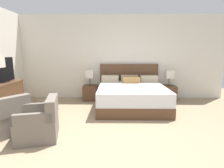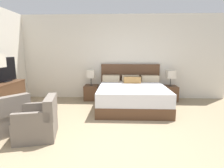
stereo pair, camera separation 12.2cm
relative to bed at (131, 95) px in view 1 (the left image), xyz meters
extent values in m
plane|color=#998466|center=(-0.50, -2.25, -0.34)|extent=(9.73, 9.73, 0.00)
cube|color=silver|center=(-0.50, 1.02, 1.05)|extent=(7.39, 0.06, 2.77)
cube|color=brown|center=(0.00, -0.08, -0.20)|extent=(1.86, 1.97, 0.28)
cube|color=silver|center=(0.00, -0.08, 0.11)|extent=(1.85, 1.95, 0.34)
cube|color=brown|center=(0.00, 0.93, 0.24)|extent=(1.94, 0.05, 1.17)
cube|color=#C6B28E|center=(-0.63, 0.73, 0.38)|extent=(0.55, 0.28, 0.20)
cube|color=#C6B28E|center=(0.00, 0.73, 0.38)|extent=(0.55, 0.28, 0.20)
cube|color=#C6B28E|center=(0.63, 0.73, 0.38)|extent=(0.55, 0.28, 0.20)
cube|color=#A87A42|center=(0.04, 0.46, 0.37)|extent=(0.52, 0.22, 0.18)
cube|color=brown|center=(-1.29, 0.70, -0.10)|extent=(0.44, 0.46, 0.48)
cube|color=#3C2718|center=(-1.29, 0.48, -0.05)|extent=(0.38, 0.01, 0.21)
cube|color=brown|center=(1.29, 0.70, -0.10)|extent=(0.44, 0.46, 0.48)
cube|color=#3C2718|center=(1.29, 0.48, -0.05)|extent=(0.38, 0.01, 0.21)
cylinder|color=#332D28|center=(-1.29, 0.70, 0.15)|extent=(0.11, 0.11, 0.02)
cylinder|color=#332D28|center=(-1.29, 0.70, 0.28)|extent=(0.02, 0.02, 0.23)
cube|color=beige|center=(-1.29, 0.70, 0.52)|extent=(0.24, 0.24, 0.26)
cylinder|color=#332D28|center=(1.29, 0.70, 0.15)|extent=(0.11, 0.11, 0.02)
cylinder|color=#332D28|center=(1.29, 0.70, 0.28)|extent=(0.02, 0.02, 0.23)
cube|color=beige|center=(1.29, 0.70, 0.52)|extent=(0.24, 0.24, 0.26)
cube|color=brown|center=(-3.32, -0.63, 0.06)|extent=(0.50, 1.11, 0.80)
cube|color=brown|center=(-3.32, -0.63, 0.45)|extent=(0.51, 1.14, 0.02)
cube|color=black|center=(-3.32, -0.54, 0.47)|extent=(0.18, 0.28, 0.02)
cube|color=black|center=(-3.32, -0.54, 0.78)|extent=(0.04, 0.90, 0.62)
cube|color=black|center=(-3.30, -0.54, 0.78)|extent=(0.01, 0.88, 0.60)
cube|color=#70665B|center=(-2.61, -1.68, -0.14)|extent=(0.95, 0.95, 0.40)
cube|color=#70665B|center=(-2.40, -1.84, 0.24)|extent=(0.54, 0.64, 0.36)
cube|color=#70665B|center=(-2.44, -1.44, 0.15)|extent=(0.55, 0.45, 0.18)
cube|color=#70665B|center=(-1.89, -1.93, -0.14)|extent=(0.82, 0.82, 0.40)
cube|color=#70665B|center=(-1.63, -1.86, 0.24)|extent=(0.31, 0.70, 0.36)
cube|color=#70665B|center=(-1.83, -2.21, 0.15)|extent=(0.63, 0.23, 0.18)
cube|color=#70665B|center=(-1.96, -1.64, 0.15)|extent=(0.63, 0.23, 0.18)
camera|label=1|loc=(-0.50, -4.91, 1.23)|focal=28.00mm
camera|label=2|loc=(-0.37, -4.91, 1.23)|focal=28.00mm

